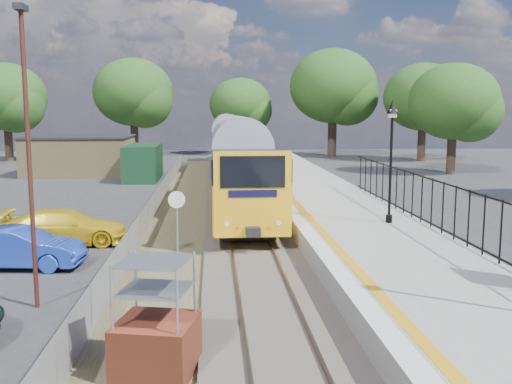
{
  "coord_description": "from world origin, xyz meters",
  "views": [
    {
      "loc": [
        -1.39,
        -14.83,
        5.12
      ],
      "look_at": [
        0.3,
        6.91,
        2.0
      ],
      "focal_mm": 40.0,
      "sensor_mm": 36.0,
      "label": 1
    }
  ],
  "objects": [
    {
      "name": "car_yellow",
      "position": [
        -7.04,
        7.16,
        0.68
      ],
      "size": [
        4.77,
        2.08,
        1.37
      ],
      "primitive_type": "imported",
      "rotation": [
        0.0,
        0.0,
        1.61
      ],
      "color": "yellow",
      "rests_on": "ground"
    },
    {
      "name": "brick_plinth",
      "position": [
        -2.5,
        -4.22,
        1.13
      ],
      "size": [
        1.74,
        1.74,
        2.35
      ],
      "rotation": [
        0.0,
        0.0,
        -0.23
      ],
      "color": "brown",
      "rests_on": "ground"
    },
    {
      "name": "ground",
      "position": [
        0.0,
        0.0,
        0.0
      ],
      "size": [
        120.0,
        120.0,
        0.0
      ],
      "primitive_type": "plane",
      "color": "#2D2D30",
      "rests_on": "ground"
    },
    {
      "name": "palisade_fence",
      "position": [
        6.55,
        2.24,
        1.84
      ],
      "size": [
        0.12,
        26.0,
        2.0
      ],
      "color": "black",
      "rests_on": "platform"
    },
    {
      "name": "car_blue",
      "position": [
        -7.68,
        3.85,
        0.67
      ],
      "size": [
        4.2,
        1.79,
        1.35
      ],
      "primitive_type": "imported",
      "rotation": [
        0.0,
        0.0,
        1.48
      ],
      "color": "#1C3CAA",
      "rests_on": "ground"
    },
    {
      "name": "carpark_lamp",
      "position": [
        -6.01,
        -0.04,
        4.35
      ],
      "size": [
        0.25,
        0.5,
        7.69
      ],
      "color": "#441E16",
      "rests_on": "ground"
    },
    {
      "name": "platform",
      "position": [
        4.2,
        8.0,
        0.45
      ],
      "size": [
        5.0,
        70.0,
        0.9
      ],
      "primitive_type": "cube",
      "color": "gray",
      "rests_on": "ground"
    },
    {
      "name": "outbuilding",
      "position": [
        -10.91,
        31.21,
        1.52
      ],
      "size": [
        10.8,
        10.1,
        3.12
      ],
      "color": "#998856",
      "rests_on": "ground"
    },
    {
      "name": "wire_fence",
      "position": [
        -4.2,
        12.0,
        0.6
      ],
      "size": [
        0.06,
        52.0,
        1.2
      ],
      "color": "#999EA3",
      "rests_on": "ground"
    },
    {
      "name": "train",
      "position": [
        0.0,
        25.03,
        2.34
      ],
      "size": [
        2.82,
        40.83,
        3.51
      ],
      "color": "#F0AD15",
      "rests_on": "ground"
    },
    {
      "name": "track_bed",
      "position": [
        -0.47,
        9.67,
        0.09
      ],
      "size": [
        5.9,
        80.0,
        0.29
      ],
      "color": "#473F38",
      "rests_on": "ground"
    },
    {
      "name": "platform_edge",
      "position": [
        2.14,
        8.0,
        0.9
      ],
      "size": [
        0.9,
        70.0,
        0.01
      ],
      "color": "silver",
      "rests_on": "platform"
    },
    {
      "name": "speed_sign",
      "position": [
        -2.5,
        2.84,
        1.78
      ],
      "size": [
        0.53,
        0.1,
        2.64
      ],
      "rotation": [
        0.0,
        0.0,
        0.02
      ],
      "color": "#999EA3",
      "rests_on": "ground"
    },
    {
      "name": "victorian_lamp_north",
      "position": [
        5.3,
        6.0,
        4.3
      ],
      "size": [
        0.44,
        0.44,
        4.6
      ],
      "color": "black",
      "rests_on": "platform"
    },
    {
      "name": "tree_line",
      "position": [
        1.4,
        42.0,
        6.61
      ],
      "size": [
        56.8,
        43.8,
        11.88
      ],
      "color": "#332319",
      "rests_on": "ground"
    }
  ]
}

